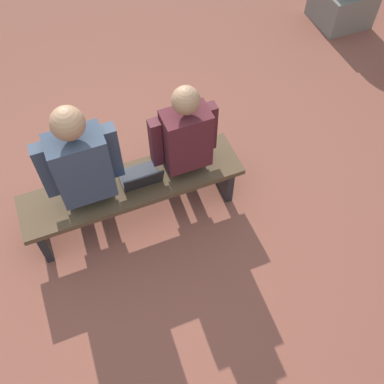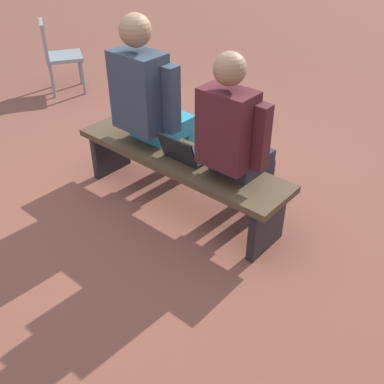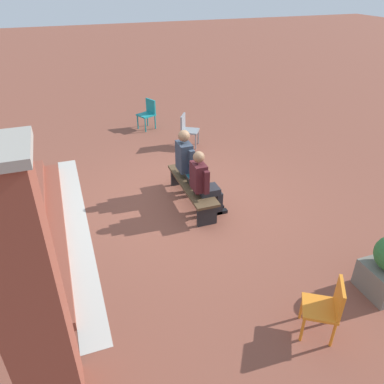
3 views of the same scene
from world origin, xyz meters
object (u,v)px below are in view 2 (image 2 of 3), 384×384
bench (179,166)px  person_student (236,140)px  person_adult (151,103)px  laptop (185,153)px  plastic_chair_far_right (56,52)px

bench → person_student: 0.58m
bench → person_adult: bearing=-12.1°
laptop → person_student: bearing=-168.4°
person_student → laptop: person_student is taller
person_adult → laptop: (-0.41, 0.08, -0.25)m
person_student → laptop: (0.38, 0.08, -0.21)m
laptop → plastic_chair_far_right: (2.79, -0.86, -0.02)m
bench → plastic_chair_far_right: size_ratio=2.14×
person_student → plastic_chair_far_right: 3.27m
laptop → plastic_chair_far_right: plastic_chair_far_right is taller
person_student → laptop: size_ratio=4.12×
plastic_chair_far_right → person_adult: bearing=162.0°
person_student → plastic_chair_far_right: person_student is taller
bench → person_student: (-0.46, -0.07, 0.35)m
person_adult → plastic_chair_far_right: person_adult is taller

